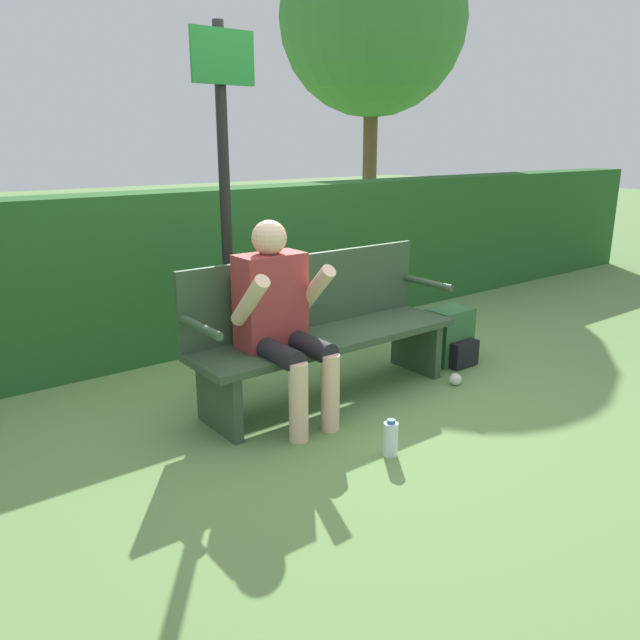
% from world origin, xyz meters
% --- Properties ---
extents(ground_plane, '(40.00, 40.00, 0.00)m').
position_xyz_m(ground_plane, '(0.00, 0.00, 0.00)').
color(ground_plane, '#668E4C').
extents(hedge_back, '(12.00, 0.41, 1.28)m').
position_xyz_m(hedge_back, '(0.00, 1.50, 0.64)').
color(hedge_back, '#235623').
rests_on(hedge_back, ground).
extents(park_bench, '(1.87, 0.50, 0.93)m').
position_xyz_m(park_bench, '(0.00, 0.08, 0.46)').
color(park_bench, '#334C33').
rests_on(park_bench, ground).
extents(person_seated, '(0.55, 0.60, 1.20)m').
position_xyz_m(person_seated, '(-0.41, -0.05, 0.66)').
color(person_seated, '#993333').
rests_on(person_seated, ground).
extents(backpack, '(0.33, 0.31, 0.42)m').
position_xyz_m(backpack, '(1.16, -0.04, 0.20)').
color(backpack, '#336638').
rests_on(backpack, ground).
extents(water_bottle, '(0.08, 0.08, 0.21)m').
position_xyz_m(water_bottle, '(-0.23, -0.83, 0.10)').
color(water_bottle, silver).
rests_on(water_bottle, ground).
extents(signpost, '(0.42, 0.09, 2.33)m').
position_xyz_m(signpost, '(-0.42, 0.53, 1.37)').
color(signpost, black).
rests_on(signpost, ground).
extents(tree, '(2.92, 2.92, 4.91)m').
position_xyz_m(tree, '(4.69, 4.83, 3.44)').
color(tree, brown).
rests_on(tree, ground).
extents(litter_crumple, '(0.08, 0.08, 0.08)m').
position_xyz_m(litter_crumple, '(0.83, -0.38, 0.04)').
color(litter_crumple, silver).
rests_on(litter_crumple, ground).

